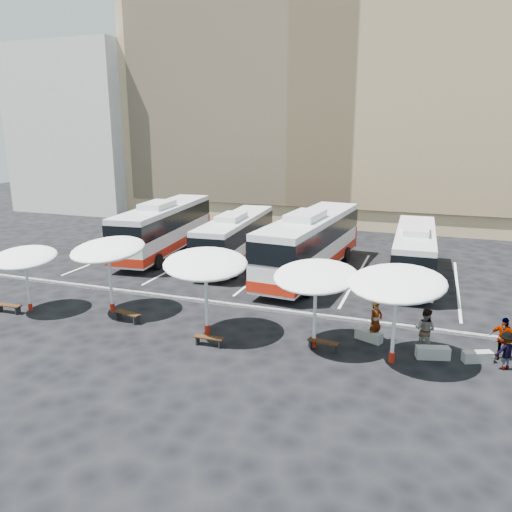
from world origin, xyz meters
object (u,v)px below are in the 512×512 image
(bus_2, at_px, (311,242))
(passenger_0, at_px, (376,322))
(bus_0, at_px, (164,226))
(sunshade_4, at_px, (397,283))
(passenger_1, at_px, (425,330))
(sunshade_2, at_px, (206,264))
(sunshade_1, at_px, (108,250))
(wood_bench_2, at_px, (209,339))
(conc_bench_2, at_px, (477,357))
(passenger_2, at_px, (503,338))
(conc_bench_0, at_px, (369,336))
(wood_bench_1, at_px, (127,314))
(bus_3, at_px, (414,252))
(sunshade_0, at_px, (24,258))
(conc_bench_1, at_px, (433,353))
(wood_bench_0, at_px, (9,307))
(sunshade_3, at_px, (316,276))
(wood_bench_3, at_px, (323,343))
(passenger_3, at_px, (506,351))
(bus_1, at_px, (236,237))

(bus_2, relative_size, passenger_0, 7.30)
(bus_0, bearing_deg, sunshade_4, -41.75)
(passenger_1, bearing_deg, passenger_0, 11.90)
(sunshade_2, bearing_deg, sunshade_1, 170.33)
(bus_2, relative_size, wood_bench_2, 9.98)
(conc_bench_2, distance_m, passenger_2, 1.31)
(wood_bench_2, distance_m, conc_bench_0, 7.13)
(passenger_0, distance_m, passenger_1, 2.10)
(wood_bench_1, bearing_deg, bus_3, 43.29)
(sunshade_0, xyz_separation_m, sunshade_2, (10.02, 0.32, 0.52))
(conc_bench_1, height_order, passenger_2, passenger_2)
(wood_bench_0, relative_size, conc_bench_1, 1.06)
(bus_3, height_order, sunshade_1, sunshade_1)
(wood_bench_2, distance_m, conc_bench_2, 11.19)
(sunshade_4, bearing_deg, wood_bench_1, 179.25)
(wood_bench_1, distance_m, passenger_2, 16.95)
(bus_2, bearing_deg, passenger_2, -37.27)
(bus_0, xyz_separation_m, bus_2, (11.65, -1.72, 0.09))
(sunshade_3, relative_size, passenger_2, 2.17)
(sunshade_1, relative_size, sunshade_4, 0.90)
(wood_bench_3, relative_size, passenger_1, 0.73)
(wood_bench_2, relative_size, passenger_3, 0.88)
(conc_bench_1, bearing_deg, passenger_0, 159.86)
(bus_0, distance_m, conc_bench_2, 24.20)
(sunshade_4, height_order, conc_bench_2, sunshade_4)
(bus_2, xyz_separation_m, wood_bench_3, (3.29, -11.01, -1.85))
(bus_0, bearing_deg, sunshade_3, -46.66)
(passenger_0, height_order, passenger_1, passenger_1)
(passenger_0, bearing_deg, passenger_1, -56.11)
(bus_3, height_order, passenger_0, bus_3)
(bus_1, height_order, wood_bench_3, bus_1)
(bus_1, xyz_separation_m, wood_bench_0, (-7.31, -13.18, -1.51))
(bus_1, height_order, sunshade_3, sunshade_3)
(wood_bench_0, height_order, wood_bench_3, wood_bench_0)
(bus_2, relative_size, passenger_1, 7.14)
(sunshade_0, relative_size, conc_bench_1, 3.13)
(sunshade_0, xyz_separation_m, wood_bench_2, (10.63, -0.80, -2.53))
(sunshade_3, distance_m, passenger_3, 7.95)
(wood_bench_2, bearing_deg, wood_bench_0, 179.19)
(sunshade_2, bearing_deg, wood_bench_2, -61.59)
(sunshade_4, distance_m, wood_bench_2, 8.32)
(sunshade_3, xyz_separation_m, wood_bench_0, (-15.76, -1.28, -2.87))
(bus_3, height_order, sunshade_2, sunshade_2)
(bus_1, relative_size, sunshade_1, 2.72)
(wood_bench_0, distance_m, conc_bench_0, 18.13)
(bus_3, height_order, sunshade_3, sunshade_3)
(sunshade_1, height_order, conc_bench_1, sunshade_1)
(conc_bench_2, bearing_deg, sunshade_1, -179.48)
(bus_3, bearing_deg, conc_bench_2, -76.05)
(bus_0, xyz_separation_m, passenger_3, (22.05, -12.00, -1.30))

